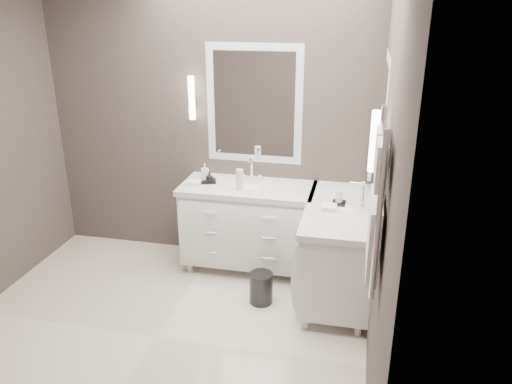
% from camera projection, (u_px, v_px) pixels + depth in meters
% --- Properties ---
extents(floor, '(3.20, 3.00, 0.01)m').
position_uv_depth(floor, '(156.00, 337.00, 3.88)').
color(floor, silver).
rests_on(floor, ground).
extents(wall_back, '(3.20, 0.01, 2.70)m').
position_uv_depth(wall_back, '(209.00, 123.00, 4.76)').
color(wall_back, '#443A36').
rests_on(wall_back, floor).
extents(wall_right, '(0.01, 3.00, 2.70)m').
position_uv_depth(wall_right, '(384.00, 191.00, 3.07)').
color(wall_right, '#443A36').
rests_on(wall_right, floor).
extents(vanity_back, '(1.24, 0.59, 0.97)m').
position_uv_depth(vanity_back, '(248.00, 222.00, 4.73)').
color(vanity_back, white).
rests_on(vanity_back, floor).
extents(vanity_right, '(0.59, 1.24, 0.97)m').
position_uv_depth(vanity_right, '(339.00, 246.00, 4.26)').
color(vanity_right, white).
rests_on(vanity_right, floor).
extents(mirror_back, '(0.90, 0.02, 1.10)m').
position_uv_depth(mirror_back, '(254.00, 105.00, 4.59)').
color(mirror_back, white).
rests_on(mirror_back, wall_back).
extents(mirror_right, '(0.02, 0.90, 1.10)m').
position_uv_depth(mirror_right, '(382.00, 128.00, 3.73)').
color(mirror_right, white).
rests_on(mirror_right, wall_right).
extents(sconce_back, '(0.06, 0.06, 0.40)m').
position_uv_depth(sconce_back, '(192.00, 99.00, 4.63)').
color(sconce_back, white).
rests_on(sconce_back, wall_back).
extents(sconce_right, '(0.06, 0.06, 0.40)m').
position_uv_depth(sconce_right, '(374.00, 143.00, 3.20)').
color(sconce_right, white).
rests_on(sconce_right, wall_right).
extents(towel_bar_corner, '(0.03, 0.22, 0.30)m').
position_uv_depth(towel_bar_corner, '(371.00, 161.00, 4.41)').
color(towel_bar_corner, white).
rests_on(towel_bar_corner, wall_right).
extents(towel_ladder, '(0.06, 0.58, 0.90)m').
position_uv_depth(towel_ladder, '(376.00, 208.00, 2.70)').
color(towel_ladder, white).
rests_on(towel_ladder, wall_right).
extents(waste_bin, '(0.21, 0.21, 0.28)m').
position_uv_depth(waste_bin, '(261.00, 288.00, 4.28)').
color(waste_bin, black).
rests_on(waste_bin, floor).
extents(amenity_tray_back, '(0.18, 0.16, 0.02)m').
position_uv_depth(amenity_tray_back, '(208.00, 181.00, 4.68)').
color(amenity_tray_back, black).
rests_on(amenity_tray_back, vanity_back).
extents(amenity_tray_right, '(0.12, 0.15, 0.02)m').
position_uv_depth(amenity_tray_right, '(339.00, 204.00, 4.16)').
color(amenity_tray_right, black).
rests_on(amenity_tray_right, vanity_right).
extents(water_bottle, '(0.07, 0.07, 0.19)m').
position_uv_depth(water_bottle, '(240.00, 180.00, 4.46)').
color(water_bottle, silver).
rests_on(water_bottle, vanity_back).
extents(soap_bottle_a, '(0.09, 0.09, 0.15)m').
position_uv_depth(soap_bottle_a, '(205.00, 172.00, 4.67)').
color(soap_bottle_a, white).
rests_on(soap_bottle_a, amenity_tray_back).
extents(soap_bottle_b, '(0.09, 0.09, 0.09)m').
position_uv_depth(soap_bottle_b, '(210.00, 177.00, 4.62)').
color(soap_bottle_b, black).
rests_on(soap_bottle_b, amenity_tray_back).
extents(soap_bottle_c, '(0.07, 0.07, 0.15)m').
position_uv_depth(soap_bottle_c, '(339.00, 194.00, 4.13)').
color(soap_bottle_c, white).
rests_on(soap_bottle_c, amenity_tray_right).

